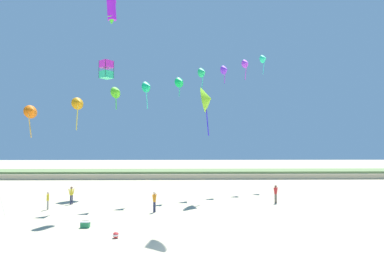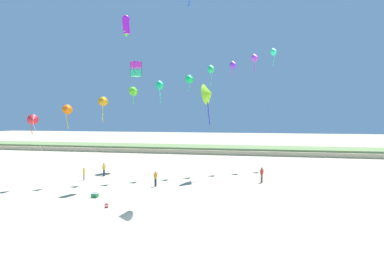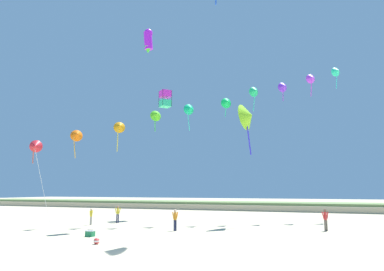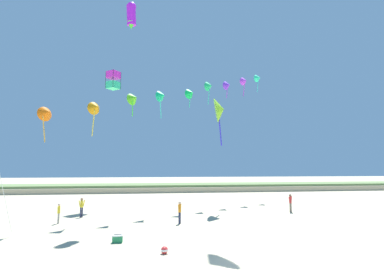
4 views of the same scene
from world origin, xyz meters
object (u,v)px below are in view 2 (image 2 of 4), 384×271
object	(u,v)px
person_near_left	(262,174)
person_mid_center	(84,173)
person_far_left	(104,169)
large_kite_low_lead	(136,69)
large_kite_high_solo	(208,94)
beach_ball	(107,205)
large_kite_outer_drift	(126,25)
beach_cooler	(95,195)
person_near_right	(155,177)

from	to	relation	value
person_near_left	person_mid_center	bearing A→B (deg)	-172.06
person_mid_center	person_far_left	size ratio (longest dim) A/B	0.91
person_mid_center	large_kite_low_lead	world-z (taller)	large_kite_low_lead
person_far_left	large_kite_high_solo	size ratio (longest dim) A/B	0.33
large_kite_low_lead	beach_ball	xyz separation A→B (m)	(4.97, -19.14, -14.06)
large_kite_outer_drift	person_mid_center	bearing A→B (deg)	-168.52
person_far_left	beach_cooler	xyz separation A→B (m)	(3.92, -9.24, -0.74)
person_mid_center	large_kite_high_solo	size ratio (longest dim) A/B	0.30
person_far_left	large_kite_outer_drift	size ratio (longest dim) A/B	0.67
person_mid_center	large_kite_high_solo	xyz separation A→B (m)	(13.88, 4.78, 9.22)
person_near_right	beach_ball	world-z (taller)	person_near_right
large_kite_low_lead	beach_cooler	distance (m)	21.79
person_near_right	beach_cooler	bearing A→B (deg)	-128.34
person_near_left	large_kite_high_solo	xyz separation A→B (m)	(-6.34, 1.96, 9.11)
person_near_right	large_kite_outer_drift	size ratio (longest dim) A/B	0.67
person_near_left	person_near_right	distance (m)	11.84
person_near_right	large_kite_high_solo	xyz separation A→B (m)	(4.74, 6.15, 9.13)
large_kite_high_solo	large_kite_outer_drift	size ratio (longest dim) A/B	2.03
large_kite_high_solo	person_mid_center	bearing A→B (deg)	-161.01
person_near_left	person_near_right	bearing A→B (deg)	-159.24
person_mid_center	large_kite_outer_drift	bearing A→B (deg)	11.48
person_near_left	beach_cooler	xyz separation A→B (m)	(-15.17, -9.38, -0.77)
person_far_left	large_kite_high_solo	xyz separation A→B (m)	(12.76, 2.10, 9.14)
large_kite_outer_drift	person_near_right	bearing A→B (deg)	-30.33
person_mid_center	large_kite_high_solo	world-z (taller)	large_kite_high_solo
beach_ball	large_kite_low_lead	bearing A→B (deg)	104.55
person_near_right	person_far_left	size ratio (longest dim) A/B	1.01
beach_cooler	beach_ball	world-z (taller)	beach_cooler
person_near_right	beach_ball	size ratio (longest dim) A/B	4.61
person_mid_center	large_kite_outer_drift	world-z (taller)	large_kite_outer_drift
person_near_left	person_far_left	xyz separation A→B (m)	(-19.10, -0.15, -0.03)
person_far_left	large_kite_high_solo	world-z (taller)	large_kite_high_solo
person_mid_center	beach_cooler	bearing A→B (deg)	-52.49
person_near_right	large_kite_low_lead	xyz separation A→B (m)	(-6.55, 11.32, 13.27)
person_mid_center	large_kite_low_lead	xyz separation A→B (m)	(2.59, 9.94, 13.36)
large_kite_outer_drift	beach_ball	world-z (taller)	large_kite_outer_drift
beach_cooler	person_near_right	bearing A→B (deg)	51.66
person_near_right	large_kite_high_solo	size ratio (longest dim) A/B	0.33
large_kite_high_solo	beach_ball	distance (m)	18.27
large_kite_low_lead	beach_cooler	xyz separation A→B (m)	(2.45, -16.50, -14.02)
person_mid_center	beach_cooler	xyz separation A→B (m)	(5.04, -6.56, -0.66)
beach_cooler	beach_ball	xyz separation A→B (m)	(2.52, -2.64, -0.03)
person_near_left	person_near_right	xyz separation A→B (m)	(-11.07, -4.20, -0.02)
large_kite_low_lead	beach_cooler	size ratio (longest dim) A/B	3.54
person_near_left	large_kite_low_lead	xyz separation A→B (m)	(-17.62, 7.12, 13.25)
large_kite_high_solo	person_near_left	bearing A→B (deg)	-17.16
person_near_left	person_mid_center	world-z (taller)	person_near_left
person_near_left	beach_ball	world-z (taller)	person_near_left
person_far_left	large_kite_low_lead	world-z (taller)	large_kite_low_lead
person_mid_center	person_far_left	distance (m)	2.90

